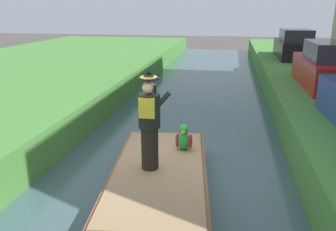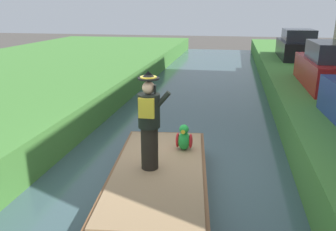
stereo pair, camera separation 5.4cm
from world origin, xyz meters
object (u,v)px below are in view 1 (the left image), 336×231
Objects in this scene: boat at (159,183)px; parked_car_dark at (294,46)px; person_pirate at (150,122)px; parked_car_red at (329,68)px; parrot_plush at (184,139)px.

parked_car_dark is (4.52, 13.51, 1.27)m from boat.
parked_car_dark is at bearing 82.04° from person_pirate.
boat is 8.04m from parked_car_red.
parked_car_dark is at bearing 90.00° from parked_car_red.
parrot_plush is at bearing 74.16° from person_pirate.
parrot_plush is 0.14× the size of parked_car_dark.
boat is 7.68× the size of parrot_plush.
parked_car_red reaches higher than parrot_plush.
parked_car_red is (4.52, 6.53, 1.27)m from boat.
parked_car_red and parked_car_dark have the same top height.
person_pirate reaches higher than parked_car_dark.
person_pirate is at bearing -125.55° from parked_car_red.
parrot_plush is at bearing 70.73° from boat.
parked_car_dark is (0.00, 6.98, 0.00)m from parked_car_red.
parked_car_red is (4.17, 5.55, 0.71)m from parrot_plush.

